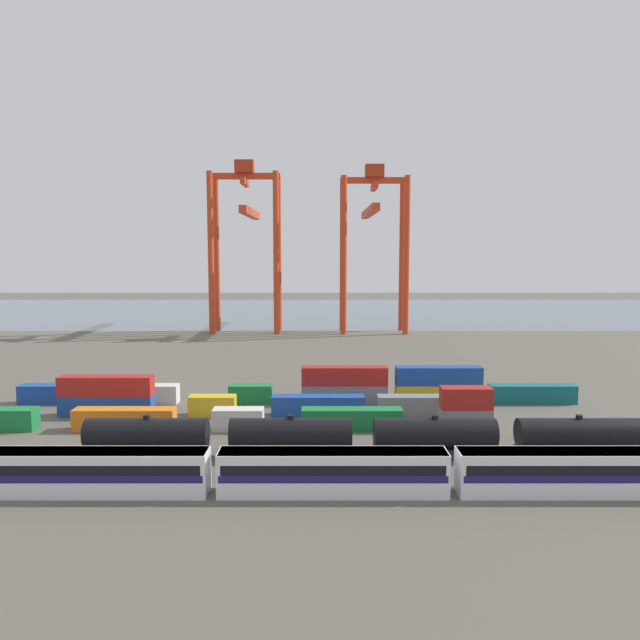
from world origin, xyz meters
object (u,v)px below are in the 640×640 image
shipping_container_0 (13,419)px  gantry_crane_central (375,230)px  shipping_container_12 (159,394)px  passenger_train (335,470)px  shipping_container_14 (346,394)px  freight_tank_row (437,437)px  gantry_crane_west (249,229)px

shipping_container_0 → gantry_crane_central: (51.34, 96.02, 25.79)m
shipping_container_12 → gantry_crane_central: size_ratio=0.14×
passenger_train → shipping_container_14: size_ratio=5.16×
shipping_container_12 → gantry_crane_central: 94.22m
shipping_container_0 → gantry_crane_central: gantry_crane_central is taller
freight_tank_row → gantry_crane_west: gantry_crane_west is taller
gantry_crane_west → gantry_crane_central: gantry_crane_west is taller
freight_tank_row → shipping_container_14: (-8.43, 23.72, -0.87)m
gantry_crane_central → gantry_crane_west: bearing=-178.4°
passenger_train → shipping_container_14: 33.54m
passenger_train → shipping_container_0: size_ratio=10.33×
shipping_container_12 → freight_tank_row: bearing=-34.1°
shipping_container_12 → gantry_crane_west: size_ratio=0.13×
shipping_container_14 → gantry_crane_west: gantry_crane_west is taller
passenger_train → shipping_container_14: bearing=86.0°
passenger_train → freight_tank_row: 14.51m
freight_tank_row → shipping_container_14: size_ratio=5.97×
shipping_container_12 → gantry_crane_west: bearing=87.5°
freight_tank_row → gantry_crane_west: bearing=106.6°
passenger_train → gantry_crane_central: 119.42m
freight_tank_row → gantry_crane_central: gantry_crane_central is taller
passenger_train → shipping_container_12: (-24.25, 33.45, -0.84)m
shipping_container_14 → shipping_container_0: bearing=-161.7°
gantry_crane_west → shipping_container_12: bearing=-92.5°
shipping_container_0 → gantry_crane_west: gantry_crane_west is taller
freight_tank_row → gantry_crane_west: (-31.50, 105.38, 25.05)m
gantry_crane_central → shipping_container_12: bearing=-114.3°
freight_tank_row → shipping_container_12: bearing=145.9°
passenger_train → shipping_container_12: 41.33m
shipping_container_12 → passenger_train: bearing=-54.1°
shipping_container_0 → gantry_crane_central: bearing=61.9°
shipping_container_0 → shipping_container_12: 19.44m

